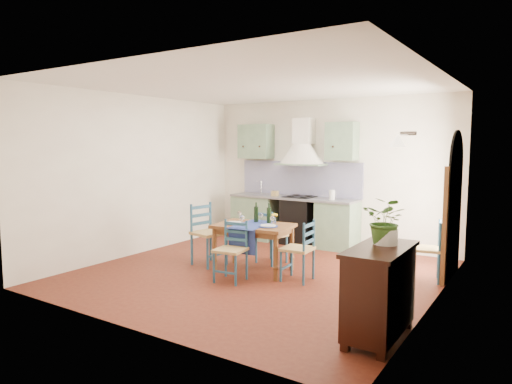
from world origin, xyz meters
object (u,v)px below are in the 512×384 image
at_px(chair_near, 231,250).
at_px(sideboard, 379,289).
at_px(potted_plant, 386,221).
at_px(dining_table, 254,230).

bearing_deg(chair_near, sideboard, -18.09).
relative_size(chair_near, sideboard, 0.82).
height_order(chair_near, potted_plant, potted_plant).
relative_size(dining_table, chair_near, 1.43).
height_order(dining_table, sideboard, dining_table).
relative_size(dining_table, potted_plant, 2.54).
distance_m(chair_near, sideboard, 2.51).
bearing_deg(dining_table, sideboard, -29.66).
bearing_deg(chair_near, dining_table, 89.97).
distance_m(chair_near, potted_plant, 2.57).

